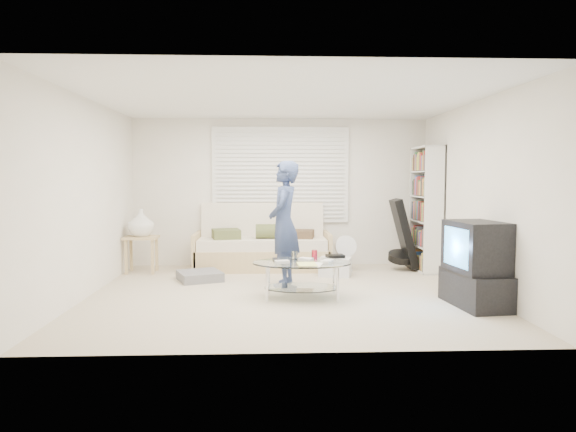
{
  "coord_description": "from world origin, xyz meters",
  "views": [
    {
      "loc": [
        -0.24,
        -6.55,
        1.5
      ],
      "look_at": [
        0.05,
        0.3,
        0.99
      ],
      "focal_mm": 32.0,
      "sensor_mm": 36.0,
      "label": 1
    }
  ],
  "objects_px": {
    "bookshelf": "(426,209)",
    "tv_unit": "(476,265)",
    "coffee_table": "(302,269)",
    "futon_sofa": "(263,247)"
  },
  "relations": [
    {
      "from": "tv_unit",
      "to": "coffee_table",
      "type": "bearing_deg",
      "value": 166.44
    },
    {
      "from": "futon_sofa",
      "to": "coffee_table",
      "type": "xyz_separation_m",
      "value": [
        0.51,
        -2.12,
        0.01
      ]
    },
    {
      "from": "futon_sofa",
      "to": "bookshelf",
      "type": "relative_size",
      "value": 1.11
    },
    {
      "from": "futon_sofa",
      "to": "bookshelf",
      "type": "height_order",
      "value": "bookshelf"
    },
    {
      "from": "bookshelf",
      "to": "tv_unit",
      "type": "relative_size",
      "value": 2.01
    },
    {
      "from": "futon_sofa",
      "to": "tv_unit",
      "type": "xyz_separation_m",
      "value": [
        2.51,
        -2.6,
        0.13
      ]
    },
    {
      "from": "futon_sofa",
      "to": "coffee_table",
      "type": "height_order",
      "value": "futon_sofa"
    },
    {
      "from": "futon_sofa",
      "to": "bookshelf",
      "type": "distance_m",
      "value": 2.72
    },
    {
      "from": "futon_sofa",
      "to": "coffee_table",
      "type": "bearing_deg",
      "value": -76.45
    },
    {
      "from": "tv_unit",
      "to": "futon_sofa",
      "type": "bearing_deg",
      "value": 133.96
    }
  ]
}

